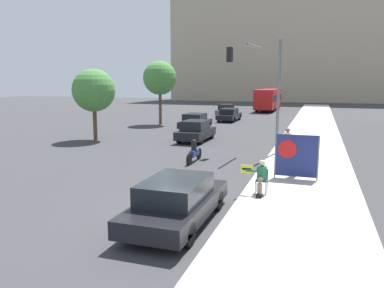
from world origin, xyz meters
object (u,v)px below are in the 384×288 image
car_on_road_midblock (195,122)px  city_bus_on_road (269,98)px  car_on_road_distant (229,115)px  jogger_on_sidewalk (295,156)px  street_tree_midblock (160,78)px  car_on_road_far_lane (226,110)px  parked_car_curbside (177,201)px  protest_banner (296,156)px  seated_protester (261,176)px  pedestrian_behind (287,145)px  car_on_road_nearest (196,131)px  street_tree_near_curb (94,91)px  motorcycle_on_road (194,152)px

car_on_road_midblock → city_bus_on_road: bearing=82.9°
car_on_road_midblock → car_on_road_distant: bearing=82.1°
jogger_on_sidewalk → street_tree_midblock: bearing=-13.8°
car_on_road_midblock → car_on_road_far_lane: bearing=92.5°
parked_car_curbside → car_on_road_midblock: size_ratio=1.11×
protest_banner → car_on_road_far_lane: size_ratio=0.43×
jogger_on_sidewalk → car_on_road_distant: size_ratio=0.36×
seated_protester → protest_banner: protest_banner is taller
pedestrian_behind → car_on_road_nearest: pedestrian_behind is taller
car_on_road_nearest → city_bus_on_road: (1.08, 30.82, 1.05)m
seated_protester → car_on_road_nearest: (-6.26, 11.67, -0.08)m
seated_protester → protest_banner: (1.04, 2.62, 0.31)m
car_on_road_distant → street_tree_midblock: (-5.65, -5.33, 3.79)m
pedestrian_behind → parked_car_curbside: (-2.39, -8.88, -0.35)m
pedestrian_behind → city_bus_on_road: size_ratio=0.15×
street_tree_midblock → street_tree_near_curb: bearing=-92.2°
city_bus_on_road → jogger_on_sidewalk: bearing=-81.1°
parked_car_curbside → car_on_road_distant: parked_car_curbside is taller
protest_banner → city_bus_on_road: (-6.23, 39.87, 0.67)m
car_on_road_distant → seated_protester: bearing=-74.5°
seated_protester → parked_car_curbside: size_ratio=0.26×
seated_protester → jogger_on_sidewalk: bearing=95.7°
street_tree_midblock → parked_car_curbside: bearing=-65.5°
pedestrian_behind → car_on_road_midblock: (-8.73, 12.07, -0.33)m
car_on_road_nearest → car_on_road_far_lane: car_on_road_nearest is taller
protest_banner → car_on_road_midblock: size_ratio=0.44×
motorcycle_on_road → car_on_road_far_lane: bearing=100.0°
motorcycle_on_road → car_on_road_distant: bearing=98.2°
seated_protester → motorcycle_on_road: (-4.15, 5.00, -0.28)m
motorcycle_on_road → car_on_road_midblock: bearing=108.0°
city_bus_on_road → street_tree_near_curb: size_ratio=2.32×
city_bus_on_road → street_tree_midblock: bearing=-109.1°
seated_protester → protest_banner: bearing=91.1°
car_on_road_midblock → pedestrian_behind: bearing=-54.1°
seated_protester → motorcycle_on_road: 6.50m
street_tree_midblock → jogger_on_sidewalk: bearing=-51.6°
pedestrian_behind → motorcycle_on_road: (-4.60, -0.65, -0.51)m
car_on_road_nearest → car_on_road_far_lane: 20.30m
seated_protester → pedestrian_behind: 5.67m
seated_protester → protest_banner: 2.84m
pedestrian_behind → street_tree_near_curb: 14.51m
car_on_road_distant → motorcycle_on_road: car_on_road_distant is taller
protest_banner → motorcycle_on_road: protest_banner is taller
street_tree_midblock → car_on_road_nearest: bearing=-53.6°
car_on_road_distant → parked_car_curbside: bearing=-79.8°
car_on_road_midblock → motorcycle_on_road: car_on_road_midblock is taller
car_on_road_far_lane → motorcycle_on_road: (4.74, -26.81, -0.20)m
protest_banner → car_on_road_midblock: (-9.33, 15.10, -0.40)m
protest_banner → motorcycle_on_road: 5.74m
street_tree_near_curb → car_on_road_midblock: bearing=57.9°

